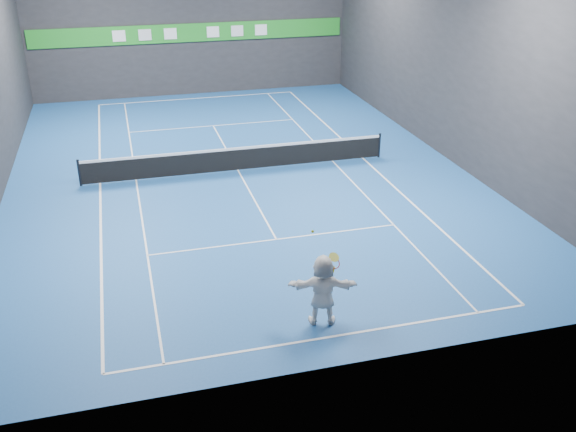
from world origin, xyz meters
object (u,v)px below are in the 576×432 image
object	(u,v)px
tennis_net	(238,158)
player	(323,290)
tennis_ball	(313,231)
tennis_racket	(334,264)

from	to	relation	value
tennis_net	player	bearing A→B (deg)	-90.02
tennis_ball	player	bearing A→B (deg)	-31.80
player	tennis_ball	distance (m)	1.64
tennis_ball	tennis_net	size ratio (longest dim) A/B	0.01
player	tennis_net	distance (m)	11.21
player	tennis_net	xyz separation A→B (m)	(0.00, 11.21, -0.42)
tennis_ball	tennis_net	bearing A→B (deg)	88.70
player	tennis_racket	size ratio (longest dim) A/B	3.25
tennis_net	tennis_racket	xyz separation A→B (m)	(0.28, -11.16, 1.11)
player	tennis_racket	xyz separation A→B (m)	(0.29, 0.05, 0.69)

